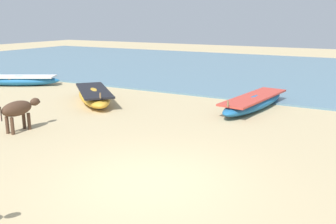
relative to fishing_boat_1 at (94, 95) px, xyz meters
The scene contains 6 objects.
ground 8.12m from the fishing_boat_1, 42.51° to the right, with size 80.00×80.00×0.00m, color tan.
sea_water 14.47m from the fishing_boat_1, 65.58° to the left, with size 60.00×20.00×0.08m, color slate.
fishing_boat_1 is the anchor object (origin of this frame).
fishing_boat_2 6.15m from the fishing_boat_1, 167.66° to the left, with size 4.11×2.90×0.70m.
fishing_boat_3 6.38m from the fishing_boat_1, 18.88° to the left, with size 1.62×4.75×0.70m.
cow_adult_dark 4.28m from the fishing_boat_1, 81.66° to the right, with size 0.43×1.46×0.95m.
Camera 1 is at (3.93, -6.19, 3.35)m, focal length 40.18 mm.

